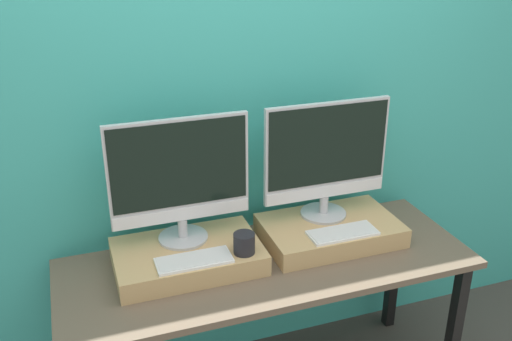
{
  "coord_description": "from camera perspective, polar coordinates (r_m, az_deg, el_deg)",
  "views": [
    {
      "loc": [
        -0.73,
        -1.6,
        2.04
      ],
      "look_at": [
        0.0,
        0.47,
        1.08
      ],
      "focal_mm": 40.0,
      "sensor_mm": 36.0,
      "label": 1
    }
  ],
  "objects": [
    {
      "name": "keyboard_right",
      "position": [
        2.47,
        8.66,
        -6.17
      ],
      "size": [
        0.3,
        0.12,
        0.01
      ],
      "color": "silver",
      "rests_on": "wooden_riser_right"
    },
    {
      "name": "wooden_riser_right",
      "position": [
        2.58,
        7.4,
        -5.97
      ],
      "size": [
        0.6,
        0.37,
        0.09
      ],
      "color": "tan",
      "rests_on": "workbench"
    },
    {
      "name": "wall_back",
      "position": [
        2.52,
        -1.78,
        6.56
      ],
      "size": [
        8.0,
        0.04,
        2.6
      ],
      "color": "teal",
      "rests_on": "ground_plane"
    },
    {
      "name": "monitor_left",
      "position": [
        2.3,
        -7.63,
        -0.62
      ],
      "size": [
        0.57,
        0.21,
        0.53
      ],
      "color": "#B2B2B7",
      "rests_on": "wooden_riser_left"
    },
    {
      "name": "wooden_riser_left",
      "position": [
        2.39,
        -6.83,
        -8.52
      ],
      "size": [
        0.6,
        0.37,
        0.09
      ],
      "color": "tan",
      "rests_on": "workbench"
    },
    {
      "name": "mug",
      "position": [
        2.29,
        -1.19,
        -7.29
      ],
      "size": [
        0.09,
        0.09,
        0.08
      ],
      "color": "black",
      "rests_on": "wooden_riser_left"
    },
    {
      "name": "workbench",
      "position": [
        2.47,
        1.18,
        -10.57
      ],
      "size": [
        1.74,
        0.63,
        0.73
      ],
      "color": "brown",
      "rests_on": "ground_plane"
    },
    {
      "name": "keyboard_left",
      "position": [
        2.27,
        -6.22,
        -8.91
      ],
      "size": [
        0.3,
        0.12,
        0.01
      ],
      "color": "silver",
      "rests_on": "wooden_riser_left"
    },
    {
      "name": "monitor_right",
      "position": [
        2.49,
        7.06,
        1.41
      ],
      "size": [
        0.57,
        0.21,
        0.53
      ],
      "color": "#B2B2B7",
      "rests_on": "wooden_riser_right"
    }
  ]
}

